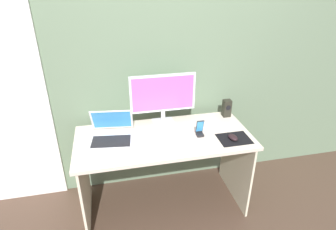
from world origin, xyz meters
name	(u,v)px	position (x,y,z in m)	size (l,w,h in m)	color
ground_plane	(164,204)	(0.00, 0.00, 0.00)	(8.00, 8.00, 0.00)	#463429
wall_back	(153,58)	(0.00, 0.42, 1.25)	(6.00, 0.04, 2.50)	#60775D
desk	(164,152)	(0.00, 0.00, 0.57)	(1.41, 0.64, 0.72)	beige
monitor	(163,96)	(0.04, 0.23, 0.98)	(0.55, 0.14, 0.44)	silver
speaker_right	(227,108)	(0.63, 0.23, 0.80)	(0.07, 0.07, 0.16)	black
laptop	(112,134)	(-0.41, 0.05, 0.77)	(0.37, 0.36, 0.22)	white
keyboard_external	(168,149)	(-0.01, -0.18, 0.73)	(0.38, 0.12, 0.01)	white
mousepad	(234,139)	(0.54, -0.16, 0.73)	(0.25, 0.20, 0.00)	black
mouse	(233,137)	(0.52, -0.16, 0.74)	(0.06, 0.10, 0.04)	black
phone_in_dock	(200,130)	(0.29, -0.04, 0.77)	(0.06, 0.06, 0.14)	black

